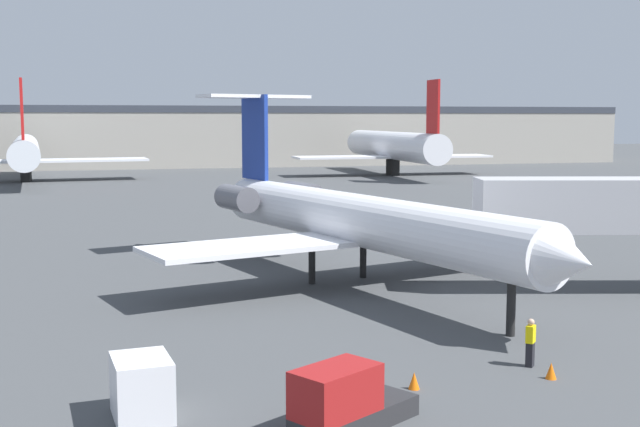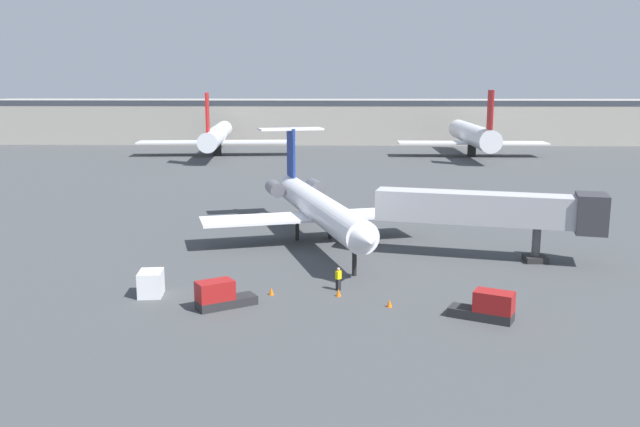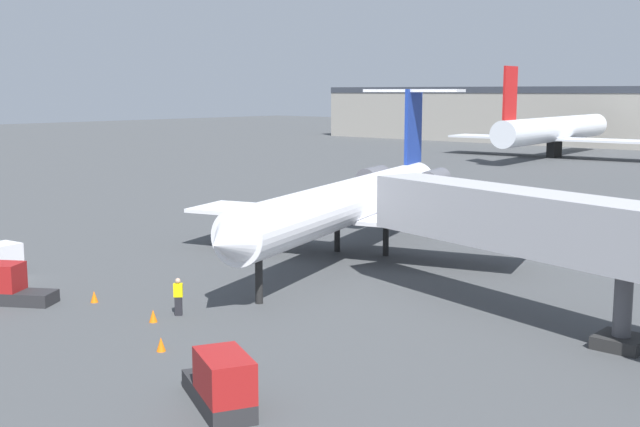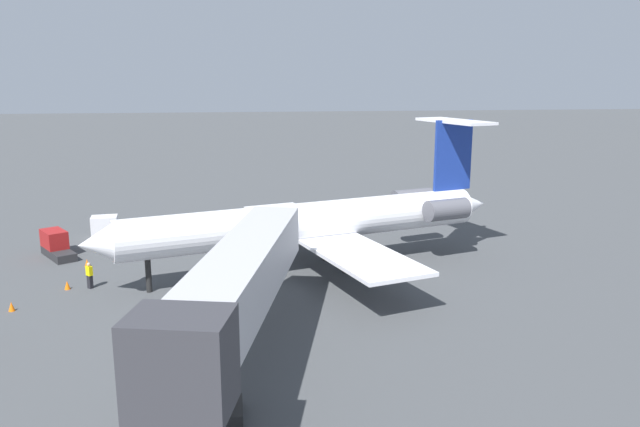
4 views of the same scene
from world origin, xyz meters
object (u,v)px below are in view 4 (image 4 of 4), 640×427
Objects in this scene: ground_crew_marshaller at (90,275)px; traffic_cone_mid at (87,263)px; baggage_tug_lead at (56,245)px; cargo_container_uld at (105,227)px; traffic_cone_near at (11,306)px; jet_bridge at (235,289)px; traffic_cone_far at (67,285)px; regional_jet at (321,219)px.

ground_crew_marshaller reaches higher than traffic_cone_mid.
baggage_tug_lead is 1.86× the size of cargo_container_uld.
cargo_container_uld is at bearing 173.04° from traffic_cone_near.
jet_bridge reaches higher than ground_crew_marshaller.
baggage_tug_lead is 7.52× the size of traffic_cone_near.
traffic_cone_near is at bearing -6.96° from cargo_container_uld.
jet_bridge is 17.62m from traffic_cone_far.
cargo_container_uld is 8.47m from traffic_cone_mid.
traffic_cone_far is (-13.61, -10.45, -3.99)m from jet_bridge.
traffic_cone_near is (11.27, 0.45, -0.56)m from baggage_tug_lead.
traffic_cone_near is at bearing -32.95° from traffic_cone_far.
regional_jet reaches higher than baggage_tug_lead.
regional_jet is 15.44m from ground_crew_marshaller.
jet_bridge reaches higher than traffic_cone_near.
traffic_cone_far is (2.09, -16.46, -3.24)m from regional_jet.
baggage_tug_lead is at bearing -161.32° from traffic_cone_far.
cargo_container_uld is at bearing -158.36° from jet_bridge.
baggage_tug_lead is at bearing -106.81° from regional_jet.
traffic_cone_far is at bearing -89.85° from ground_crew_marshaller.
regional_jet is 1.54× the size of jet_bridge.
traffic_cone_mid is 1.00× the size of traffic_cone_far.
traffic_cone_mid is at bearing -165.64° from ground_crew_marshaller.
regional_jet is at bearing 73.19° from baggage_tug_lead.
regional_jet is at bearing 106.40° from traffic_cone_near.
traffic_cone_far is at bearing 18.68° from baggage_tug_lead.
regional_jet is 16.90m from traffic_cone_far.
traffic_cone_near is at bearing -46.55° from ground_crew_marshaller.
baggage_tug_lead is 7.52× the size of traffic_cone_mid.
traffic_cone_far is (7.86, 2.66, -0.56)m from baggage_tug_lead.
traffic_cone_near is at bearing -73.60° from regional_jet.
traffic_cone_near is at bearing -128.88° from jet_bridge.
jet_bridge is 11.19× the size of ground_crew_marshaller.
jet_bridge is 34.39× the size of traffic_cone_near.
traffic_cone_far is (-3.41, 2.21, 0.00)m from traffic_cone_near.
baggage_tug_lead is 11.29m from traffic_cone_near.
baggage_tug_lead is at bearing -24.97° from cargo_container_uld.
cargo_container_uld is 13.20m from traffic_cone_far.
traffic_cone_mid is at bearing 177.85° from traffic_cone_far.
baggage_tug_lead is at bearing -177.71° from traffic_cone_near.
ground_crew_marshaller is 4.99m from traffic_cone_near.
ground_crew_marshaller is 3.07× the size of traffic_cone_far.
traffic_cone_far is at bearing -2.15° from traffic_cone_mid.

